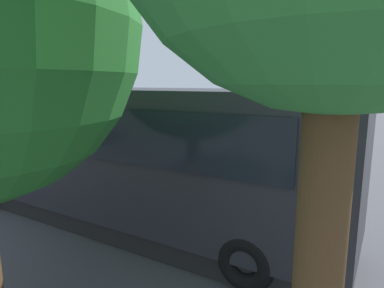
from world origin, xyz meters
TOP-DOWN VIEW (x-y plane):
  - ground_plane at (0.00, 0.00)m, footprint 80.00×80.00m
  - tour_bus at (0.06, 4.64)m, footprint 10.66×3.02m
  - spectator_far_left at (-1.97, 1.82)m, footprint 0.58×0.38m
  - spectator_left at (-0.65, 1.81)m, footprint 0.57×0.39m
  - spectator_centre at (0.70, 2.24)m, footprint 0.57×0.34m
  - spectator_right at (2.08, 2.10)m, footprint 0.57×0.38m
  - parked_motorcycle_silver at (-3.18, 2.53)m, footprint 2.05×0.58m
  - stunt_motorcycle at (2.14, -2.97)m, footprint 2.00×0.60m
  - traffic_cone at (0.26, -3.94)m, footprint 0.34×0.34m
  - bay_line_a at (-4.76, -0.04)m, footprint 0.12×4.56m
  - bay_line_b at (-2.29, -0.04)m, footprint 0.11×3.96m
  - bay_line_c at (0.18, -0.04)m, footprint 0.11×3.62m
  - bay_line_d at (2.65, -0.04)m, footprint 0.11×3.56m
  - bay_line_e at (5.12, -0.04)m, footprint 0.12×4.88m

SIDE VIEW (x-z plane):
  - ground_plane at x=0.00m, z-range 0.00..0.00m
  - bay_line_b at x=-2.29m, z-range 0.00..0.01m
  - bay_line_c at x=0.18m, z-range 0.00..0.01m
  - bay_line_d at x=2.65m, z-range 0.00..0.01m
  - bay_line_e at x=5.12m, z-range 0.00..0.01m
  - bay_line_a at x=-4.76m, z-range 0.00..0.01m
  - traffic_cone at x=0.26m, z-range -0.01..0.62m
  - parked_motorcycle_silver at x=-3.18m, z-range -0.01..0.97m
  - spectator_left at x=-0.65m, z-range 0.15..1.84m
  - stunt_motorcycle at x=2.14m, z-range 0.15..1.89m
  - spectator_right at x=2.08m, z-range 0.16..1.90m
  - spectator_centre at x=0.70m, z-range 0.17..1.90m
  - spectator_far_left at x=-1.97m, z-range 0.17..1.94m
  - tour_bus at x=0.06m, z-range 0.02..3.27m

